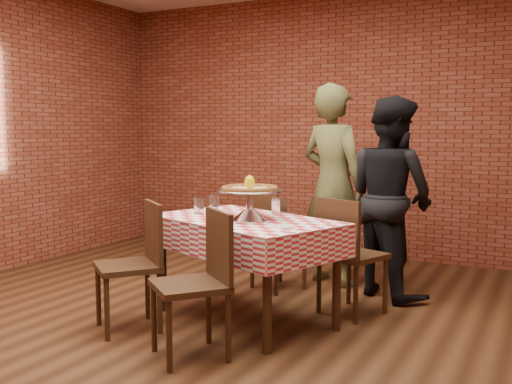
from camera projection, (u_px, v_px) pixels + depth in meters
ground at (197, 335)px, 4.09m from camera, size 6.00×6.00×0.00m
back_wall at (342, 125)px, 6.60m from camera, size 5.50×0.00×5.50m
table at (245, 270)px, 4.38m from camera, size 1.57×1.26×0.75m
tablecloth at (245, 234)px, 4.36m from camera, size 1.61×1.31×0.23m
pizza_stand at (250, 205)px, 4.29m from camera, size 0.64×0.64×0.21m
pizza at (250, 190)px, 4.28m from camera, size 0.56×0.56×0.03m
lemon at (250, 182)px, 4.27m from camera, size 0.10×0.10×0.10m
water_glass_left at (199, 206)px, 4.59m from camera, size 0.10×0.10×0.12m
water_glass_right at (214, 203)px, 4.78m from camera, size 0.10×0.10×0.12m
side_plate at (284, 227)px, 3.94m from camera, size 0.20×0.20×0.01m
sweetener_packet_a at (289, 231)px, 3.79m from camera, size 0.06×0.04×0.00m
sweetener_packet_b at (292, 232)px, 3.76m from camera, size 0.06×0.06×0.00m
condiment_caddy at (279, 206)px, 4.54m from camera, size 0.12×0.11×0.13m
chair_near_left at (128, 267)px, 4.16m from camera, size 0.59×0.59×0.90m
chair_near_right at (190, 285)px, 3.65m from camera, size 0.60×0.60×0.91m
chair_far_left at (278, 240)px, 5.25m from camera, size 0.52×0.52×0.87m
chair_far_right at (353, 256)px, 4.53m from camera, size 0.54×0.54×0.90m
diner_olive at (333, 185)px, 5.40m from camera, size 0.77×0.63×1.81m
diner_black at (391, 197)px, 5.01m from camera, size 1.03×0.98×1.68m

